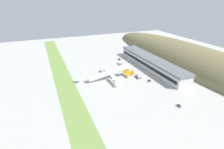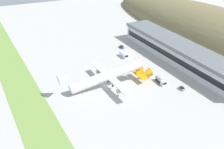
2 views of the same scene
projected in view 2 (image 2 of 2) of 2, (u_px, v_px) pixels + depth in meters
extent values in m
plane|color=#B7B5AF|center=(106.00, 86.00, 157.20)|extent=(393.61, 393.61, 0.00)
cube|color=#759947|center=(28.00, 103.00, 141.67)|extent=(354.25, 16.17, 0.08)
cube|color=silver|center=(181.00, 53.00, 181.69)|extent=(101.57, 15.33, 11.24)
cube|color=slate|center=(182.00, 46.00, 179.68)|extent=(102.77, 16.53, 2.02)
cube|color=black|center=(170.00, 56.00, 178.88)|extent=(97.50, 0.16, 3.15)
cylinder|color=silver|center=(107.00, 76.00, 152.80)|extent=(4.87, 39.03, 11.08)
cone|color=silver|center=(64.00, 78.00, 142.63)|extent=(4.77, 6.06, 5.58)
cone|color=orange|center=(145.00, 74.00, 163.19)|extent=(4.77, 7.02, 5.74)
cube|color=orange|center=(139.00, 68.00, 159.74)|extent=(0.50, 5.56, 8.20)
cube|color=orange|center=(139.00, 74.00, 161.51)|extent=(12.67, 3.42, 0.91)
cube|color=silver|center=(110.00, 77.00, 154.06)|extent=(39.24, 3.63, 1.03)
cylinder|color=#9E9EA3|center=(100.00, 71.00, 164.00)|extent=(2.30, 3.92, 2.85)
cylinder|color=#9E9EA3|center=(120.00, 90.00, 144.98)|extent=(2.30, 3.92, 2.85)
cylinder|color=#2D2D2D|center=(108.00, 79.00, 157.29)|extent=(0.28, 0.28, 2.20)
cylinder|color=#2D2D2D|center=(108.00, 81.00, 157.78)|extent=(0.45, 1.10, 1.10)
cylinder|color=#2D2D2D|center=(113.00, 84.00, 152.97)|extent=(0.28, 0.28, 2.20)
cylinder|color=#2D2D2D|center=(113.00, 86.00, 153.45)|extent=(0.45, 1.10, 1.10)
cylinder|color=#2D2D2D|center=(81.00, 83.00, 147.93)|extent=(0.22, 0.22, 1.98)
cylinder|color=#2D2D2D|center=(82.00, 85.00, 148.37)|extent=(0.30, 0.82, 0.82)
cube|color=#264C99|center=(121.00, 47.00, 204.34)|extent=(4.42, 1.88, 0.93)
cube|color=black|center=(122.00, 46.00, 203.79)|extent=(2.44, 1.57, 0.76)
cube|color=#999EA3|center=(182.00, 89.00, 153.21)|extent=(4.04, 2.01, 0.84)
cube|color=black|center=(182.00, 88.00, 152.71)|extent=(2.25, 1.65, 0.69)
cube|color=silver|center=(126.00, 56.00, 188.02)|extent=(2.36, 2.64, 2.78)
cube|color=black|center=(127.00, 56.00, 186.84)|extent=(0.14, 2.20, 1.22)
cube|color=silver|center=(123.00, 54.00, 190.94)|extent=(4.93, 2.71, 2.81)
cube|color=silver|center=(163.00, 83.00, 156.77)|extent=(2.63, 2.54, 2.44)
cube|color=black|center=(165.00, 84.00, 155.52)|extent=(0.18, 2.05, 1.07)
cube|color=#38383D|center=(159.00, 81.00, 160.35)|extent=(5.44, 2.44, 0.90)
cylinder|color=#B7B7BC|center=(160.00, 79.00, 159.66)|extent=(5.18, 2.55, 2.29)
cube|color=orange|center=(125.00, 76.00, 167.09)|extent=(0.52, 0.52, 0.03)
cone|color=orange|center=(125.00, 75.00, 166.96)|extent=(0.40, 0.40, 0.55)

